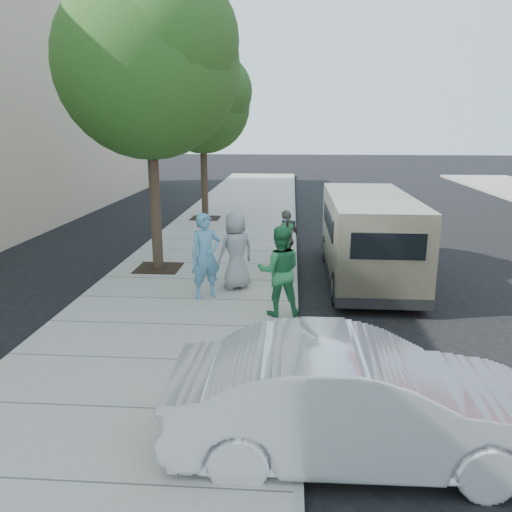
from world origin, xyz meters
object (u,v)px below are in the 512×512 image
at_px(tree_far, 203,101).
at_px(person_striped_polo, 287,239).
at_px(sedan, 357,401).
at_px(tree_near, 150,58).
at_px(person_gray_shirt, 236,251).
at_px(person_green_shirt, 279,271).
at_px(parking_meter, 288,237).
at_px(van, 368,235).
at_px(person_officer, 206,256).

relative_size(tree_far, person_striped_polo, 4.00).
height_order(tree_far, sedan, tree_far).
height_order(tree_far, person_striped_polo, tree_far).
bearing_deg(person_striped_polo, tree_far, -114.75).
relative_size(tree_near, person_gray_shirt, 4.08).
xyz_separation_m(person_green_shirt, person_striped_polo, (0.11, 3.43, -0.12)).
distance_m(person_gray_shirt, person_striped_polo, 2.14).
height_order(parking_meter, person_gray_shirt, person_gray_shirt).
bearing_deg(tree_near, person_gray_shirt, -34.21).
height_order(van, person_green_shirt, van).
bearing_deg(person_gray_shirt, parking_meter, 174.45).
xyz_separation_m(tree_near, parking_meter, (3.50, -0.85, -4.28)).
xyz_separation_m(person_gray_shirt, person_striped_polo, (1.18, 1.77, -0.11)).
distance_m(sedan, person_green_shirt, 4.46).
bearing_deg(tree_near, person_green_shirt, -43.70).
height_order(tree_far, person_officer, tree_far).
bearing_deg(person_green_shirt, tree_far, -78.14).
bearing_deg(parking_meter, tree_near, -171.21).
height_order(parking_meter, person_striped_polo, person_striped_polo).
distance_m(van, person_gray_shirt, 3.59).
xyz_separation_m(parking_meter, person_gray_shirt, (-1.23, -0.70, -0.19)).
distance_m(tree_near, tree_far, 7.63).
distance_m(tree_far, sedan, 16.28).
relative_size(person_officer, person_gray_shirt, 1.05).
height_order(van, person_officer, van).
relative_size(tree_near, person_green_shirt, 4.04).
bearing_deg(van, sedan, -98.62).
height_order(van, person_gray_shirt, van).
xyz_separation_m(tree_far, person_officer, (1.67, -9.84, -3.77)).
bearing_deg(person_striped_polo, sedan, 47.06).
distance_m(parking_meter, van, 2.18).
relative_size(van, person_officer, 3.12).
height_order(tree_far, person_gray_shirt, tree_far).
bearing_deg(person_gray_shirt, person_officer, 14.07).
bearing_deg(parking_meter, person_green_shirt, -71.43).
bearing_deg(van, tree_far, 126.07).
xyz_separation_m(tree_near, person_officer, (1.67, -2.24, -4.43)).
xyz_separation_m(person_green_shirt, person_gray_shirt, (-1.07, 1.65, -0.01)).
bearing_deg(tree_far, parking_meter, -67.48).
bearing_deg(van, person_green_shirt, -125.23).
bearing_deg(person_green_shirt, person_officer, -35.11).
height_order(parking_meter, sedan, parking_meter).
distance_m(tree_far, person_striped_polo, 9.04).
relative_size(parking_meter, person_officer, 0.80).
bearing_deg(tree_near, van, -1.07).
relative_size(person_officer, person_green_shirt, 1.04).
relative_size(parking_meter, person_gray_shirt, 0.84).
height_order(sedan, person_striped_polo, person_striped_polo).
relative_size(person_gray_shirt, person_striped_polo, 1.14).
bearing_deg(parking_meter, person_striped_polo, 115.06).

